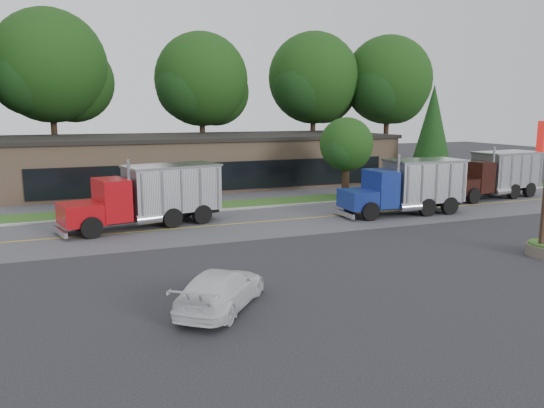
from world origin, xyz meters
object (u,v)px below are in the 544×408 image
Objects in this scene: dump_truck_red at (152,194)px; dump_truck_blue at (409,185)px; dump_truck_maroon at (496,173)px; rally_car at (221,289)px.

dump_truck_red is 1.13× the size of dump_truck_blue.
dump_truck_blue is (15.44, -2.26, -0.00)m from dump_truck_red.
dump_truck_blue is at bearing 9.55° from dump_truck_maroon.
rally_car is (-15.40, -11.31, -1.15)m from dump_truck_blue.
dump_truck_red is 2.02× the size of rally_car.
dump_truck_red is 1.04× the size of dump_truck_maroon.
rally_car is at bearing 38.05° from dump_truck_blue.
rally_car is (-25.17, -14.21, -1.16)m from dump_truck_maroon.
dump_truck_blue is 0.93× the size of dump_truck_maroon.
dump_truck_red is at bearing -51.49° from rally_car.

